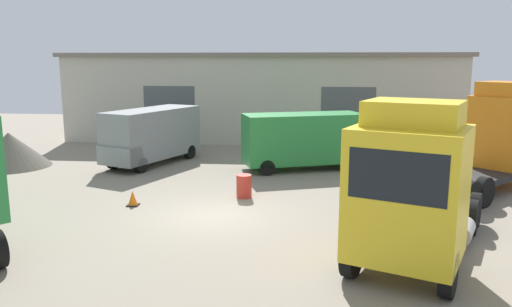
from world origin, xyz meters
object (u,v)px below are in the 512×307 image
Objects in this scene: tractor_unit_yellow at (413,192)px; traffic_cone at (133,199)px; tractor_unit_orange at (501,138)px; oil_drum at (244,186)px; delivery_van_grey at (151,135)px; gravel_pile at (10,150)px; delivery_van_green at (306,139)px.

tractor_unit_yellow reaches higher than traffic_cone.
tractor_unit_orange is 7.28× the size of oil_drum.
traffic_cone is at bearing -158.55° from oil_drum.
oil_drum is 1.60× the size of traffic_cone.
tractor_unit_orange is at bearing 17.07° from traffic_cone.
oil_drum is (5.44, -5.70, -1.05)m from delivery_van_grey.
delivery_van_grey is at bearing 102.51° from traffic_cone.
traffic_cone is (-8.78, 4.61, -1.74)m from tractor_unit_yellow.
delivery_van_grey reaches higher than gravel_pile.
traffic_cone is (-6.12, -6.82, -1.20)m from delivery_van_green.
gravel_pile is 12.89m from oil_drum.
traffic_cone is (-3.84, -1.51, -0.19)m from oil_drum.
tractor_unit_orange reaches higher than delivery_van_green.
gravel_pile is at bearing 131.09° from tractor_unit_orange.
delivery_van_green is at bearing 3.82° from gravel_pile.
oil_drum is (-4.95, 6.11, -1.55)m from tractor_unit_yellow.
delivery_van_green is 14.45m from gravel_pile.
tractor_unit_orange is 14.81m from traffic_cone.
delivery_van_green is at bearing 109.19° from delivery_van_grey.
tractor_unit_orange is at bearing 172.42° from tractor_unit_yellow.
tractor_unit_yellow is 1.84× the size of gravel_pile.
tractor_unit_orange reaches higher than traffic_cone.
delivery_van_grey reaches higher than traffic_cone.
gravel_pile is 4.35× the size of oil_drum.
delivery_van_green is 1.02× the size of delivery_van_grey.
oil_drum is at bearing 21.45° from traffic_cone.
tractor_unit_yellow reaches higher than gravel_pile.
oil_drum is (-10.22, -2.81, -1.58)m from tractor_unit_orange.
gravel_pile reaches higher than traffic_cone.
delivery_van_grey is 10.73× the size of traffic_cone.
gravel_pile is (-6.69, -1.35, -0.65)m from delivery_van_grey.
delivery_van_grey is (-10.38, 11.82, -0.50)m from tractor_unit_yellow.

